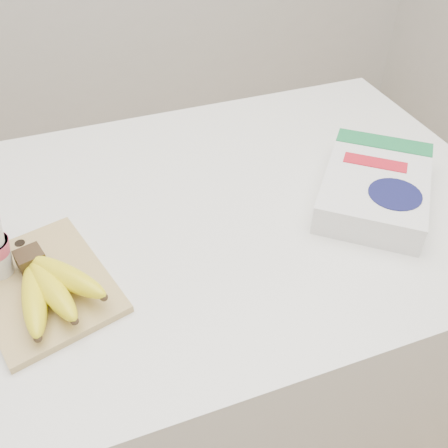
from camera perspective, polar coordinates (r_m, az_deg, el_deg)
name	(u,v)px	position (r m, az deg, el deg)	size (l,w,h in m)	color
room	(201,56)	(0.91, -2.61, 18.64)	(4.00, 4.00, 4.00)	tan
table	(210,345)	(1.46, -1.58, -13.63)	(1.34, 0.89, 1.01)	white
cutting_board	(44,284)	(0.98, -19.92, -6.51)	(0.22, 0.29, 0.01)	tan
bananas	(50,286)	(0.93, -19.32, -6.68)	(0.16, 0.22, 0.07)	#382816
cereal_box	(375,186)	(1.15, 16.90, 4.16)	(0.37, 0.38, 0.07)	white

